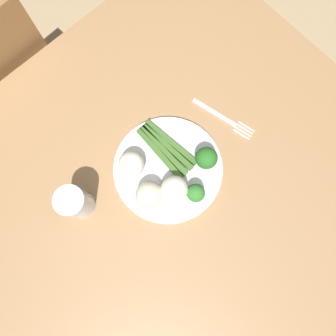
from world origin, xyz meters
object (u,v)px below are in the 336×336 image
broccoli_right (196,193)px  cauliflower_mid (131,164)px  cauliflower_outer_edge (149,195)px  fork (223,118)px  plate (168,169)px  broccoli_back (206,158)px  dining_table (155,205)px  asparagus_bundle (166,148)px  chair (1,94)px  water_glass (75,203)px  cauliflower_left (174,189)px

broccoli_right → cauliflower_mid: size_ratio=0.84×
cauliflower_outer_edge → fork: cauliflower_outer_edge is taller
plate → broccoli_back: 0.10m
dining_table → asparagus_bundle: bearing=-146.3°
cauliflower_outer_edge → fork: (-0.26, -0.02, -0.04)m
broccoli_back → broccoli_right: (0.07, 0.04, -0.01)m
broccoli_back → chair: bearing=-67.1°
broccoli_back → cauliflower_outer_edge: bearing=-10.0°
dining_table → chair: (0.12, -0.61, -0.12)m
broccoli_right → cauliflower_outer_edge: 0.10m
dining_table → cauliflower_mid: 0.17m
water_glass → cauliflower_left: bearing=145.3°
chair → asparagus_bundle: size_ratio=5.68×
asparagus_bundle → broccoli_right: 0.13m
chair → broccoli_right: size_ratio=17.64×
plate → broccoli_back: size_ratio=4.13×
plate → broccoli_right: size_ratio=5.08×
broccoli_back → cauliflower_left: size_ratio=1.01×
cauliflower_mid → broccoli_back: bearing=141.4°
plate → cauliflower_outer_edge: (0.07, 0.02, 0.04)m
plate → fork: size_ratio=1.52×
plate → water_glass: (0.20, -0.07, 0.04)m
fork → cauliflower_left: bearing=-90.3°
plate → cauliflower_outer_edge: cauliflower_outer_edge is taller
dining_table → broccoli_back: bearing=173.6°
chair → cauliflower_outer_edge: size_ratio=14.42×
cauliflower_mid → cauliflower_outer_edge: 0.08m
fork → broccoli_right: bearing=-78.0°
cauliflower_left → cauliflower_outer_edge: same height
chair → cauliflower_mid: 0.61m
cauliflower_mid → plate: bearing=134.6°
dining_table → cauliflower_mid: size_ratio=19.40×
cauliflower_outer_edge → dining_table: bearing=89.0°
broccoli_back → cauliflower_mid: (0.13, -0.10, -0.01)m
plate → water_glass: bearing=-20.2°
asparagus_bundle → cauliflower_left: cauliflower_left is taller
broccoli_right → cauliflower_mid: (0.06, -0.14, 0.00)m
cauliflower_left → cauliflower_outer_edge: (0.05, -0.03, 0.00)m
dining_table → plate: size_ratio=4.53×
water_glass → asparagus_bundle: bearing=171.0°
water_glass → dining_table: bearing=141.0°
broccoli_back → cauliflower_outer_edge: same height
broccoli_back → cauliflower_left: 0.10m
dining_table → water_glass: 0.23m
dining_table → cauliflower_mid: bearing=-100.8°
cauliflower_mid → cauliflower_left: bearing=106.7°
asparagus_bundle → broccoli_right: broccoli_right is taller
cauliflower_mid → fork: bearing=167.2°
broccoli_right → cauliflower_left: size_ratio=0.82×
chair → plate: size_ratio=3.47×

